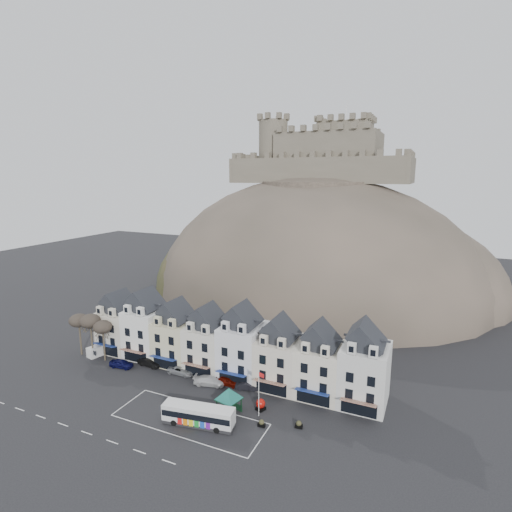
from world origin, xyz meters
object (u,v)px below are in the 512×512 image
Objects in this scene: bus_shelter at (229,394)px; red_buoy at (261,404)px; flagpole at (259,391)px; car_silver at (181,370)px; bus at (198,414)px; white_van at (99,350)px; car_charcoal at (247,386)px; car_navy at (121,364)px; car_white at (209,381)px; car_maroon at (227,381)px; car_black at (150,362)px.

bus_shelter is 3.49× the size of red_buoy.
car_silver is at bearing 161.46° from flagpole.
bus reaches higher than car_silver.
white_van is 0.92× the size of car_silver.
car_charcoal is (-0.37, 6.95, -2.44)m from bus_shelter.
car_navy is 1.14× the size of car_charcoal.
bus_shelter is at bearing -166.17° from flagpole.
bus_shelter is at bearing -145.08° from car_white.
flagpole reaches higher than car_charcoal.
white_van reaches higher than car_charcoal.
car_maroon is (-1.48, 11.19, -0.86)m from bus.
white_van is 1.16× the size of car_charcoal.
car_white is (13.33, -1.24, -0.01)m from car_black.
car_black is (-24.44, 5.88, -3.30)m from flagpole.
bus reaches higher than red_buoy.
car_maroon is at bearing 73.45° from car_charcoal.
car_silver is (-17.07, 4.33, -0.21)m from red_buoy.
red_buoy is 6.07m from car_charcoal.
bus is 10.84m from car_white.
car_navy is (-21.94, 8.69, -0.85)m from bus.
flagpole is 25.35m from car_black.
bus_shelter is 15.10m from car_silver.
bus_shelter is 5.17m from red_buoy.
flagpole is at bearing -104.05° from car_navy.
flagpole is 1.62× the size of car_navy.
bus_shelter is 21.39m from car_black.
car_maroon is 1.11× the size of car_charcoal.
red_buoy is 0.36× the size of car_silver.
bus is 2.39× the size of car_navy.
bus_shelter is at bearing -119.79° from car_silver.
bus_shelter is 8.36m from car_maroon.
white_van is at bearing -178.73° from bus_shelter.
car_black is (4.38, 2.50, 0.01)m from car_navy.
bus_shelter is at bearing -107.67° from car_navy.
car_white is at bearing 11.18° from white_van.
red_buoy is 17.62m from car_silver.
car_charcoal is at bearing -93.94° from car_white.
red_buoy reaches higher than car_charcoal.
white_van is 1.02× the size of car_navy.
car_charcoal is at bearing 106.04° from bus_shelter.
bus_shelter is 1.26× the size of car_silver.
car_maroon is (28.15, 0.26, -0.22)m from white_van.
white_van is at bearing 173.56° from red_buoy.
red_buoy is 24.37m from car_black.
red_buoy is at bearing 6.96° from white_van.
car_charcoal is (-4.71, 5.88, -3.43)m from flagpole.
bus is 2.01× the size of car_white.
car_white is at bearing -90.85° from car_black.
white_van reaches higher than car_black.
bus reaches higher than white_van.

